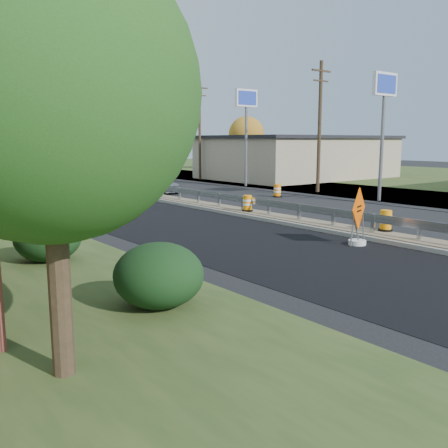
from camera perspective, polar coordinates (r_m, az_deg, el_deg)
ground at (r=23.20m, az=8.54°, el=-0.02°), size 140.00×140.00×0.00m
grass_verge_far at (r=53.41m, az=23.08°, el=4.72°), size 40.00×120.00×0.03m
milled_overlay at (r=28.71m, az=-12.46°, el=1.71°), size 7.20×120.00×0.01m
median at (r=29.19m, az=-2.94°, el=2.25°), size 1.60×55.00×0.23m
guardrail at (r=29.94m, az=-4.06°, el=3.61°), size 0.10×46.15×0.72m
retail_building_near at (r=51.90m, az=8.50°, el=7.63°), size 18.50×12.50×4.27m
pylon_sign_south at (r=33.08m, az=17.85°, el=13.73°), size 2.20×0.30×7.90m
pylon_sign_mid at (r=41.81m, az=2.57°, el=13.20°), size 2.20×0.30×7.90m
pylon_sign_north at (r=53.21m, az=-7.54°, el=12.35°), size 2.20×0.30×7.90m
utility_pole_smid at (r=37.47m, az=10.87°, el=11.11°), size 1.90×0.26×9.40m
utility_pole_nmid at (r=48.67m, az=-2.80°, el=10.87°), size 1.90×0.26×9.40m
utility_pole_north at (r=61.51m, az=-11.05°, el=10.43°), size 1.90×0.26×9.40m
hedge_south at (r=11.62m, az=-7.47°, el=-5.79°), size 2.09×2.09×1.52m
hedge_mid at (r=16.78m, az=-19.51°, el=-1.50°), size 2.09×2.09×1.52m
hedge_north at (r=22.61m, az=-23.23°, el=1.01°), size 2.09×2.09×1.52m
tree_near_green at (r=8.15m, az=-19.41°, el=14.08°), size 4.62×4.62×6.86m
tree_far_yellow at (r=65.49m, az=2.58°, el=10.19°), size 4.62×4.62×6.86m
caution_sign at (r=18.95m, az=15.04°, el=-0.73°), size 1.45×0.64×2.13m
barrel_median_near at (r=20.94m, az=18.00°, el=0.33°), size 0.57×0.57×0.83m
barrel_median_mid at (r=25.52m, az=2.70°, el=2.35°), size 0.56×0.56×0.82m
barrel_median_far at (r=39.41m, az=-13.89°, el=4.62°), size 0.54×0.54×0.80m
barrel_shoulder_near at (r=34.10m, az=6.11°, el=3.78°), size 0.59×0.59×0.86m
car_silver at (r=36.91m, az=-7.40°, el=4.60°), size 1.72×4.03×1.36m
car_dark_mid at (r=47.74m, az=-8.36°, el=5.74°), size 1.65×4.37×1.42m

